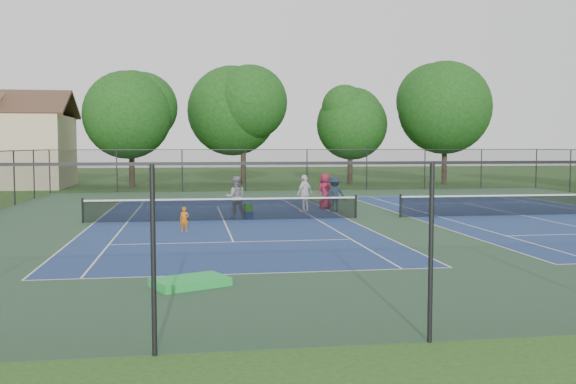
{
  "coord_description": "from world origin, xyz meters",
  "views": [
    {
      "loc": [
        -8.42,
        -28.01,
        3.28
      ],
      "look_at": [
        -4.3,
        -1.0,
        1.3
      ],
      "focal_mm": 40.0,
      "sensor_mm": 36.0,
      "label": 1
    }
  ],
  "objects": [
    {
      "name": "bystander_b",
      "position": [
        -1.37,
        2.91,
        0.87
      ],
      "size": [
        1.15,
        0.71,
        1.73
      ],
      "primitive_type": "imported",
      "rotation": [
        0.0,
        0.0,
        3.2
      ],
      "color": "#172132",
      "rests_on": "ground"
    },
    {
      "name": "ball_hopper",
      "position": [
        -5.86,
        0.7,
        0.5
      ],
      "size": [
        0.39,
        0.34,
        0.4
      ],
      "primitive_type": "cube",
      "rotation": [
        0.0,
        0.0,
        0.23
      ],
      "color": "green",
      "rests_on": "ball_crate"
    },
    {
      "name": "tree_back_c",
      "position": [
        5.0,
        25.0,
        5.48
      ],
      "size": [
        6.0,
        6.0,
        8.4
      ],
      "color": "#2D2116",
      "rests_on": "ground"
    },
    {
      "name": "child_player",
      "position": [
        -8.67,
        -3.51,
        0.48
      ],
      "size": [
        0.37,
        0.26,
        0.96
      ],
      "primitive_type": "imported",
      "rotation": [
        0.0,
        0.0,
        -0.1
      ],
      "color": "orange",
      "rests_on": "ground"
    },
    {
      "name": "court_pad",
      "position": [
        0.0,
        0.0,
        0.0
      ],
      "size": [
        36.0,
        36.0,
        0.01
      ],
      "primitive_type": "cube",
      "color": "#2A4B32",
      "rests_on": "ground"
    },
    {
      "name": "green_tarp",
      "position": [
        -8.45,
        -13.1,
        0.11
      ],
      "size": [
        1.95,
        1.65,
        0.19
      ],
      "primitive_type": "cube",
      "rotation": [
        0.0,
        0.0,
        0.44
      ],
      "color": "green",
      "rests_on": "ground"
    },
    {
      "name": "perimeter_fence",
      "position": [
        0.0,
        0.0,
        1.6
      ],
      "size": [
        36.08,
        36.08,
        3.02
      ],
      "color": "black",
      "rests_on": "ground"
    },
    {
      "name": "bystander_c",
      "position": [
        -1.55,
        4.32,
        0.93
      ],
      "size": [
        1.08,
        0.92,
        1.86
      ],
      "primitive_type": "imported",
      "rotation": [
        0.0,
        0.0,
        3.58
      ],
      "color": "maroon",
      "rests_on": "ground"
    },
    {
      "name": "bystander_a",
      "position": [
        -2.86,
        2.93,
        0.93
      ],
      "size": [
        1.12,
        1.05,
        1.86
      ],
      "primitive_type": "imported",
      "rotation": [
        0.0,
        0.0,
        3.85
      ],
      "color": "white",
      "rests_on": "ground"
    },
    {
      "name": "tennis_court_right",
      "position": [
        7.0,
        0.0,
        0.1
      ],
      "size": [
        12.0,
        23.83,
        1.07
      ],
      "color": "navy",
      "rests_on": "ground"
    },
    {
      "name": "instructor",
      "position": [
        -6.41,
        0.8,
        0.95
      ],
      "size": [
        0.94,
        0.74,
        1.91
      ],
      "primitive_type": "imported",
      "rotation": [
        0.0,
        0.0,
        3.12
      ],
      "color": "gray",
      "rests_on": "ground"
    },
    {
      "name": "ground",
      "position": [
        0.0,
        0.0,
        0.0
      ],
      "size": [
        140.0,
        140.0,
        0.0
      ],
      "primitive_type": "plane",
      "color": "#234716",
      "rests_on": "ground"
    },
    {
      "name": "ball_crate",
      "position": [
        -5.86,
        0.7,
        0.15
      ],
      "size": [
        0.45,
        0.38,
        0.3
      ],
      "primitive_type": "cube",
      "rotation": [
        0.0,
        0.0,
        0.28
      ],
      "color": "navy",
      "rests_on": "ground"
    },
    {
      "name": "tennis_court_left",
      "position": [
        -7.0,
        0.0,
        0.1
      ],
      "size": [
        12.0,
        23.83,
        1.07
      ],
      "color": "navy",
      "rests_on": "ground"
    },
    {
      "name": "tree_back_b",
      "position": [
        -4.0,
        26.0,
        6.6
      ],
      "size": [
        7.6,
        7.6,
        10.03
      ],
      "color": "#2D2116",
      "rests_on": "ground"
    },
    {
      "name": "tree_back_d",
      "position": [
        13.0,
        24.0,
        6.82
      ],
      "size": [
        7.8,
        7.8,
        10.37
      ],
      "color": "#2D2116",
      "rests_on": "ground"
    },
    {
      "name": "tree_back_a",
      "position": [
        -13.0,
        24.0,
        6.04
      ],
      "size": [
        6.8,
        6.8,
        9.15
      ],
      "color": "#2D2116",
      "rests_on": "ground"
    },
    {
      "name": "clapboard_house",
      "position": [
        -23.0,
        25.0,
        3.09
      ],
      "size": [
        10.8,
        8.1,
        7.65
      ],
      "color": "tan",
      "rests_on": "ground"
    }
  ]
}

